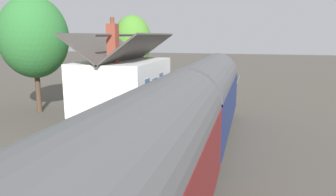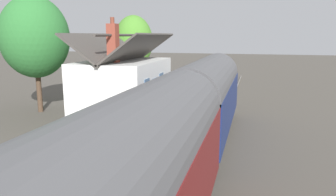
# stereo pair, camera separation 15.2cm
# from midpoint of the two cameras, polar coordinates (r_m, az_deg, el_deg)

# --- Properties ---
(ground_plane) EXTENTS (160.00, 160.00, 0.00)m
(ground_plane) POSITION_cam_midpoint_polar(r_m,az_deg,el_deg) (18.67, 4.74, -5.91)
(ground_plane) COLOR #4C473F
(platform) EXTENTS (32.00, 5.38, 0.89)m
(platform) POSITION_cam_midpoint_polar(r_m,az_deg,el_deg) (19.53, -5.95, -3.79)
(platform) COLOR #A39B8C
(platform) RESTS_ON ground
(platform_edge_coping) EXTENTS (32.00, 0.36, 0.02)m
(platform_edge_coping) POSITION_cam_midpoint_polar(r_m,az_deg,el_deg) (18.67, 1.22, -3.01)
(platform_edge_coping) COLOR beige
(platform_edge_coping) RESTS_ON platform
(rail_near) EXTENTS (52.00, 0.08, 0.14)m
(rail_near) POSITION_cam_midpoint_polar(r_m,az_deg,el_deg) (18.44, 9.72, -6.03)
(rail_near) COLOR gray
(rail_near) RESTS_ON ground
(rail_far) EXTENTS (52.00, 0.08, 0.14)m
(rail_far) POSITION_cam_midpoint_polar(r_m,az_deg,el_deg) (18.62, 5.29, -5.74)
(rail_far) COLOR gray
(rail_far) RESTS_ON ground
(train) EXTENTS (31.59, 2.73, 4.32)m
(train) POSITION_cam_midpoint_polar(r_m,az_deg,el_deg) (7.43, -4.94, -15.10)
(train) COLOR black
(train) RESTS_ON ground
(station_building) EXTENTS (7.15, 4.66, 5.64)m
(station_building) POSITION_cam_midpoint_polar(r_m,az_deg,el_deg) (20.13, -7.82, 2.75)
(station_building) COLOR white
(station_building) RESTS_ON platform
(bench_near_building) EXTENTS (1.41, 0.48, 0.88)m
(bench_near_building) POSITION_cam_midpoint_polar(r_m,az_deg,el_deg) (11.20, -22.97, -11.39)
(bench_near_building) COLOR #26727F
(bench_near_building) RESTS_ON platform
(bench_platform_end) EXTENTS (1.41, 0.46, 0.88)m
(bench_platform_end) POSITION_cam_midpoint_polar(r_m,az_deg,el_deg) (12.74, -16.63, -8.20)
(bench_platform_end) COLOR #26727F
(bench_platform_end) RESTS_ON platform
(planter_by_door) EXTENTS (0.35, 0.35, 0.69)m
(planter_by_door) POSITION_cam_midpoint_polar(r_m,az_deg,el_deg) (30.18, -0.49, 3.19)
(planter_by_door) COLOR #9E5138
(planter_by_door) RESTS_ON platform
(planter_bench_left) EXTENTS (0.64, 0.64, 0.93)m
(planter_bench_left) POSITION_cam_midpoint_polar(r_m,az_deg,el_deg) (10.29, -16.83, -12.84)
(planter_bench_left) COLOR black
(planter_bench_left) RESTS_ON platform
(planter_under_sign) EXTENTS (0.55, 0.55, 0.81)m
(planter_under_sign) POSITION_cam_midpoint_polar(r_m,az_deg,el_deg) (21.40, 0.95, -0.02)
(planter_under_sign) COLOR #9E5138
(planter_under_sign) RESTS_ON platform
(planter_bench_right) EXTENTS (0.45, 0.45, 0.71)m
(planter_bench_right) POSITION_cam_midpoint_polar(r_m,az_deg,el_deg) (28.02, -2.05, 2.63)
(planter_bench_right) COLOR #9E5138
(planter_bench_right) RESTS_ON platform
(planter_edge_far) EXTENTS (0.43, 0.43, 0.73)m
(planter_edge_far) POSITION_cam_midpoint_polar(r_m,az_deg,el_deg) (29.76, -1.79, 3.09)
(planter_edge_far) COLOR #9E5138
(planter_edge_far) RESTS_ON platform
(planter_corner_building) EXTENTS (0.40, 0.40, 0.61)m
(planter_corner_building) POSITION_cam_midpoint_polar(r_m,az_deg,el_deg) (12.47, -23.88, -9.99)
(planter_corner_building) COLOR gray
(planter_corner_building) RESTS_ON platform
(planter_edge_near) EXTENTS (0.62, 0.62, 0.89)m
(planter_edge_near) POSITION_cam_midpoint_polar(r_m,az_deg,el_deg) (9.60, -20.17, -15.07)
(planter_edge_near) COLOR #9E5138
(planter_edge_near) RESTS_ON platform
(station_sign_board) EXTENTS (0.96, 0.06, 1.57)m
(station_sign_board) POSITION_cam_midpoint_polar(r_m,az_deg,el_deg) (13.43, -8.54, -3.66)
(station_sign_board) COLOR black
(station_sign_board) RESTS_ON platform
(tree_behind_building) EXTENTS (4.78, 4.76, 8.25)m
(tree_behind_building) POSITION_cam_midpoint_polar(r_m,az_deg,el_deg) (24.34, -22.88, 10.12)
(tree_behind_building) COLOR #4C3828
(tree_behind_building) RESTS_ON ground
(tree_distant) EXTENTS (4.34, 4.01, 7.61)m
(tree_distant) POSITION_cam_midpoint_polar(r_m,az_deg,el_deg) (34.05, -6.12, 10.18)
(tree_distant) COLOR #4C3828
(tree_distant) RESTS_ON ground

